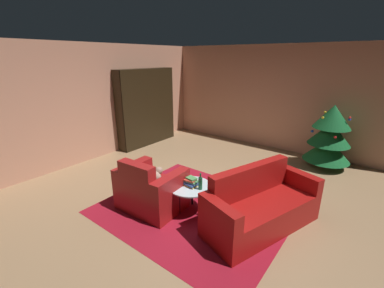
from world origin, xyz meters
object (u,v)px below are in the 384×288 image
Objects in this scene: armchair_red at (150,190)px; couch_red at (260,208)px; bookshelf_unit at (150,108)px; bottle_on_table at (200,183)px; book_stack_on_table at (191,182)px; decorated_tree at (330,136)px; coffee_table at (190,188)px.

couch_red is (1.59, 0.63, -0.02)m from armchair_red.
armchair_red is at bearing -158.37° from couch_red.
bottle_on_table is (3.21, -2.05, -0.44)m from bookshelf_unit.
armchair_red is 0.85m from bottle_on_table.
book_stack_on_table is 0.18m from bottle_on_table.
armchair_red is at bearing -118.14° from decorated_tree.
armchair_red is (2.46, -2.38, -0.67)m from bookshelf_unit.
bookshelf_unit reaches higher than couch_red.
decorated_tree is (4.35, 1.15, -0.27)m from bookshelf_unit.
armchair_red is 1.71m from couch_red.
decorated_tree is at bearing 67.59° from book_stack_on_table.
decorated_tree is (1.32, 3.20, 0.21)m from book_stack_on_table.
book_stack_on_table is (3.03, -2.05, -0.48)m from bookshelf_unit.
bottle_on_table is at bearing -109.58° from decorated_tree.
couch_red is 0.93m from bottle_on_table.
couch_red is 1.08m from coffee_table.
decorated_tree reaches higher than book_stack_on_table.
book_stack_on_table is (0.57, 0.33, 0.19)m from armchair_red.
bottle_on_table is (0.19, 0.01, 0.15)m from coffee_table.
couch_red is 8.09× the size of book_stack_on_table.
book_stack_on_table is at bearing 30.15° from armchair_red.
couch_red is at bearing 21.63° from armchair_red.
armchair_red is 0.54× the size of couch_red.
bookshelf_unit reaches higher than coffee_table.
couch_red is at bearing 16.38° from book_stack_on_table.
coffee_table is at bearing -163.14° from couch_red.
coffee_table is 0.11m from book_stack_on_table.
armchair_red is 1.49× the size of coffee_table.
decorated_tree is at bearing 14.84° from bookshelf_unit.
armchair_red is at bearing -44.02° from bookshelf_unit.
book_stack_on_table is at bearing -34.05° from bookshelf_unit.
book_stack_on_table is 0.17× the size of decorated_tree.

